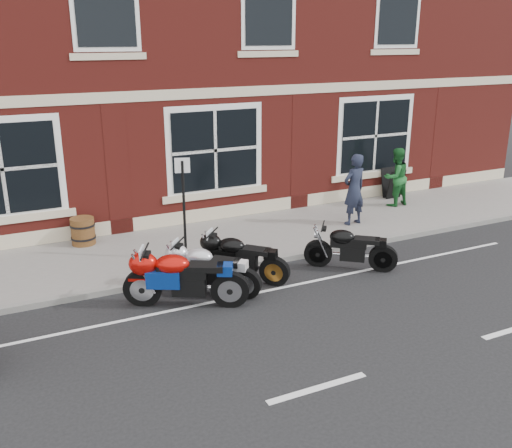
# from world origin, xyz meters

# --- Properties ---
(ground) EXTENTS (80.00, 80.00, 0.00)m
(ground) POSITION_xyz_m (0.00, 0.00, 0.00)
(ground) COLOR black
(ground) RESTS_ON ground
(sidewalk) EXTENTS (30.00, 3.00, 0.12)m
(sidewalk) POSITION_xyz_m (0.00, 3.00, 0.06)
(sidewalk) COLOR slate
(sidewalk) RESTS_ON ground
(kerb) EXTENTS (30.00, 0.16, 0.12)m
(kerb) POSITION_xyz_m (0.00, 1.42, 0.06)
(kerb) COLOR slate
(kerb) RESTS_ON ground
(moto_sport_red) EXTENTS (2.11, 1.20, 1.04)m
(moto_sport_red) POSITION_xyz_m (-0.84, 0.30, 0.60)
(moto_sport_red) COLOR black
(moto_sport_red) RESTS_ON ground
(moto_sport_black) EXTENTS (1.49, 1.55, 0.91)m
(moto_sport_black) POSITION_xyz_m (0.57, 0.92, 0.52)
(moto_sport_black) COLOR black
(moto_sport_black) RESTS_ON ground
(moto_sport_silver) EXTENTS (1.57, 1.52, 0.92)m
(moto_sport_silver) POSITION_xyz_m (-0.23, 0.62, 0.53)
(moto_sport_silver) COLOR black
(moto_sport_silver) RESTS_ON ground
(moto_naked_black) EXTENTS (1.62, 1.32, 0.89)m
(moto_naked_black) POSITION_xyz_m (2.89, 0.46, 0.51)
(moto_naked_black) COLOR black
(moto_naked_black) RESTS_ON ground
(pedestrian_left) EXTENTS (0.73, 0.53, 1.83)m
(pedestrian_left) POSITION_xyz_m (4.52, 2.65, 1.03)
(pedestrian_left) COLOR #1B1F30
(pedestrian_left) RESTS_ON sidewalk
(pedestrian_right) EXTENTS (0.84, 0.68, 1.65)m
(pedestrian_right) POSITION_xyz_m (6.57, 3.54, 0.95)
(pedestrian_right) COLOR #1A5D25
(pedestrian_right) RESTS_ON sidewalk
(a_board_sign) EXTENTS (0.54, 0.37, 0.89)m
(a_board_sign) POSITION_xyz_m (7.02, 4.20, 0.56)
(a_board_sign) COLOR black
(a_board_sign) RESTS_ON sidewalk
(barrel_planter) EXTENTS (0.57, 0.57, 0.63)m
(barrel_planter) POSITION_xyz_m (-1.99, 4.13, 0.44)
(barrel_planter) COLOR #4E3714
(barrel_planter) RESTS_ON sidewalk
(parking_sign) EXTENTS (0.30, 0.13, 2.23)m
(parking_sign) POSITION_xyz_m (-0.15, 2.20, 1.41)
(parking_sign) COLOR black
(parking_sign) RESTS_ON sidewalk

